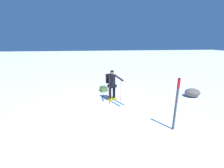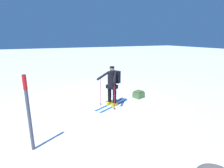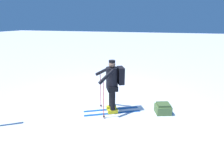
# 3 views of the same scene
# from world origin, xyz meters

# --- Properties ---
(ground_plane) EXTENTS (80.00, 80.00, 0.00)m
(ground_plane) POSITION_xyz_m (0.00, 0.00, 0.00)
(ground_plane) COLOR white
(skier) EXTENTS (1.14, 1.68, 1.59)m
(skier) POSITION_xyz_m (-0.64, -0.55, 0.92)
(skier) COLOR #144C9E
(skier) RESTS_ON ground_plane
(dropped_backpack) EXTENTS (0.51, 0.53, 0.32)m
(dropped_backpack) POSITION_xyz_m (-0.32, -2.01, 0.15)
(dropped_backpack) COLOR #4C6B38
(dropped_backpack) RESTS_ON ground_plane
(trail_marker) EXTENTS (0.09, 0.09, 1.88)m
(trail_marker) POSITION_xyz_m (-2.46, 2.45, 1.09)
(trail_marker) COLOR #4C4C51
(trail_marker) RESTS_ON ground_plane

